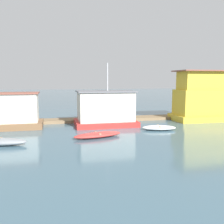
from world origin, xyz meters
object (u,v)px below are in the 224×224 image
houseboat_brown (1,112)px  houseboat_red (105,109)px  dinghy_red (98,135)px  houseboat_yellow (202,98)px  dinghy_white (159,128)px

houseboat_brown → houseboat_red: size_ratio=1.20×
houseboat_red → dinghy_red: bearing=-107.7°
houseboat_brown → dinghy_red: (8.03, -5.56, -1.35)m
houseboat_yellow → dinghy_white: (-6.82, -4.12, -2.27)m
houseboat_brown → dinghy_white: houseboat_brown is taller
houseboat_yellow → dinghy_white: bearing=-148.9°
houseboat_red → houseboat_brown: bearing=177.3°
houseboat_red → houseboat_yellow: 11.10m
houseboat_yellow → dinghy_red: bearing=-155.4°
houseboat_brown → dinghy_white: 14.47m
houseboat_brown → houseboat_red: bearing=-2.7°
houseboat_yellow → dinghy_white: houseboat_yellow is taller
houseboat_brown → houseboat_yellow: size_ratio=1.15×
houseboat_red → houseboat_yellow: bearing=3.7°
houseboat_brown → houseboat_yellow: bearing=0.7°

